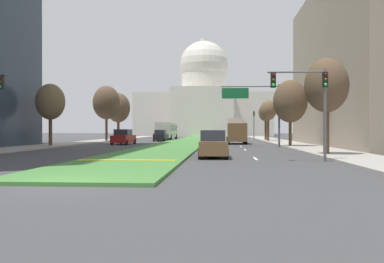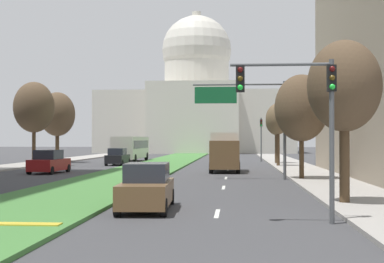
# 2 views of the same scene
# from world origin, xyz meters

# --- Properties ---
(ground_plane) EXTENTS (260.00, 260.00, 0.00)m
(ground_plane) POSITION_xyz_m (0.00, 52.71, 0.00)
(ground_plane) COLOR #3D3D3F
(grass_median) EXTENTS (5.90, 94.88, 0.14)m
(grass_median) POSITION_xyz_m (0.00, 47.44, 0.07)
(grass_median) COLOR #427A38
(grass_median) RESTS_ON ground_plane
(lane_dashes_right) EXTENTS (0.16, 52.58, 0.01)m
(lane_dashes_right) POSITION_xyz_m (7.15, 36.54, 0.00)
(lane_dashes_right) COLOR silver
(lane_dashes_right) RESTS_ON ground_plane
(sidewalk_left) EXTENTS (4.00, 94.88, 0.15)m
(sidewalk_left) POSITION_xyz_m (-13.34, 42.17, 0.07)
(sidewalk_left) COLOR #9E9991
(sidewalk_left) RESTS_ON ground_plane
(sidewalk_right) EXTENTS (4.00, 94.88, 0.15)m
(sidewalk_right) POSITION_xyz_m (13.34, 42.17, 0.07)
(sidewalk_right) COLOR #9E9991
(sidewalk_right) RESTS_ON ground_plane
(capitol_building) EXTENTS (38.15, 22.11, 28.30)m
(capitol_building) POSITION_xyz_m (0.00, 104.66, 9.80)
(capitol_building) COLOR beige
(capitol_building) RESTS_ON ground_plane
(traffic_light_near_right) EXTENTS (3.34, 0.35, 5.20)m
(traffic_light_near_right) POSITION_xyz_m (10.00, 10.74, 3.80)
(traffic_light_near_right) COLOR #515456
(traffic_light_near_right) RESTS_ON ground_plane
(traffic_light_far_right) EXTENTS (0.28, 0.35, 5.20)m
(traffic_light_far_right) POSITION_xyz_m (10.84, 59.93, 3.31)
(traffic_light_far_right) COLOR #515456
(traffic_light_far_right) RESTS_ON ground_plane
(overhead_guide_sign) EXTENTS (6.16, 0.20, 6.50)m
(overhead_guide_sign) POSITION_xyz_m (8.71, 30.11, 4.67)
(overhead_guide_sign) COLOR #515456
(overhead_guide_sign) RESTS_ON ground_plane
(street_tree_right_near) EXTENTS (2.95, 2.95, 6.66)m
(street_tree_right_near) POSITION_xyz_m (12.16, 15.66, 4.76)
(street_tree_right_near) COLOR #4C3823
(street_tree_right_near) RESTS_ON ground_plane
(street_tree_right_mid) EXTENTS (3.47, 3.47, 6.86)m
(street_tree_right_mid) POSITION_xyz_m (12.05, 29.44, 4.67)
(street_tree_right_mid) COLOR #4C3823
(street_tree_right_mid) RESTS_ON ground_plane
(street_tree_left_far) EXTENTS (4.00, 4.00, 8.32)m
(street_tree_left_far) POSITION_xyz_m (-12.02, 46.77, 5.80)
(street_tree_left_far) COLOR #4C3823
(street_tree_left_far) RESTS_ON ground_plane
(street_tree_right_far) EXTENTS (2.37, 2.37, 6.11)m
(street_tree_right_far) POSITION_xyz_m (11.86, 46.99, 4.57)
(street_tree_right_far) COLOR #4C3823
(street_tree_right_far) RESTS_ON ground_plane
(street_tree_left_distant) EXTENTS (4.01, 4.01, 8.02)m
(street_tree_left_distant) POSITION_xyz_m (-12.42, 55.31, 5.48)
(street_tree_left_distant) COLOR #4C3823
(street_tree_left_distant) RESTS_ON ground_plane
(street_tree_right_distant) EXTENTS (2.31, 2.31, 6.00)m
(street_tree_right_distant) POSITION_xyz_m (12.15, 52.89, 4.46)
(street_tree_right_distant) COLOR #4C3823
(street_tree_right_distant) RESTS_ON ground_plane
(sedan_lead_stopped) EXTENTS (2.02, 4.68, 1.76)m
(sedan_lead_stopped) POSITION_xyz_m (4.46, 13.78, 0.82)
(sedan_lead_stopped) COLOR brown
(sedan_lead_stopped) RESTS_ON ground_plane
(sedan_midblock) EXTENTS (2.22, 4.54, 1.83)m
(sedan_midblock) POSITION_xyz_m (-6.78, 35.83, 0.85)
(sedan_midblock) COLOR maroon
(sedan_midblock) RESTS_ON ground_plane
(sedan_distant) EXTENTS (1.88, 4.17, 1.74)m
(sedan_distant) POSITION_xyz_m (-4.25, 49.59, 0.81)
(sedan_distant) COLOR black
(sedan_distant) RESTS_ON ground_plane
(sedan_far_horizon) EXTENTS (1.99, 4.23, 1.67)m
(sedan_far_horizon) POSITION_xyz_m (-7.02, 66.14, 0.78)
(sedan_far_horizon) COLOR maroon
(sedan_far_horizon) RESTS_ON ground_plane
(box_truck_delivery) EXTENTS (2.40, 6.40, 3.20)m
(box_truck_delivery) POSITION_xyz_m (6.95, 38.83, 1.68)
(box_truck_delivery) COLOR brown
(box_truck_delivery) RESTS_ON ground_plane
(city_bus) EXTENTS (2.62, 11.00, 2.95)m
(city_bus) POSITION_xyz_m (-4.46, 58.01, 1.77)
(city_bus) COLOR beige
(city_bus) RESTS_ON ground_plane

